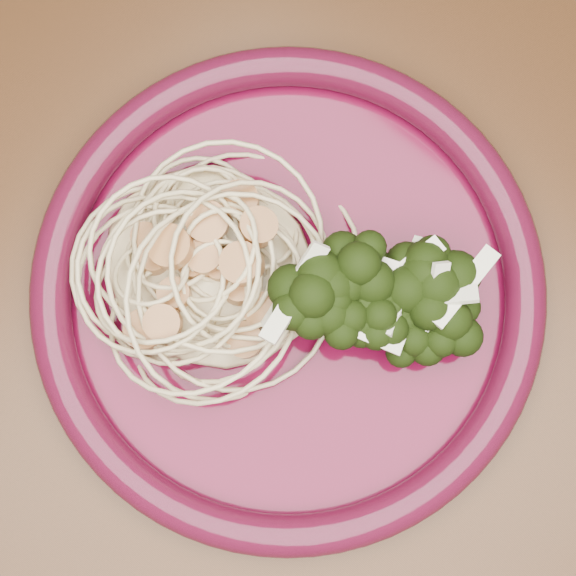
% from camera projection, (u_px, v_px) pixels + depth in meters
% --- Properties ---
extents(dining_table, '(1.20, 0.80, 0.75)m').
position_uv_depth(dining_table, '(157.00, 299.00, 0.59)').
color(dining_table, '#472814').
rests_on(dining_table, ground).
extents(dinner_plate, '(0.40, 0.40, 0.03)m').
position_uv_depth(dinner_plate, '(288.00, 290.00, 0.48)').
color(dinner_plate, '#4D071F').
rests_on(dinner_plate, dining_table).
extents(spaghetti_pile, '(0.17, 0.16, 0.03)m').
position_uv_depth(spaghetti_pile, '(209.00, 263.00, 0.47)').
color(spaghetti_pile, beige).
rests_on(spaghetti_pile, dinner_plate).
extents(scallop_cluster, '(0.17, 0.17, 0.04)m').
position_uv_depth(scallop_cluster, '(202.00, 250.00, 0.44)').
color(scallop_cluster, '#B57D49').
rests_on(scallop_cluster, spaghetti_pile).
extents(broccoli_pile, '(0.15, 0.19, 0.06)m').
position_uv_depth(broccoli_pile, '(389.00, 315.00, 0.46)').
color(broccoli_pile, black).
rests_on(broccoli_pile, dinner_plate).
extents(onion_garnish, '(0.10, 0.12, 0.05)m').
position_uv_depth(onion_garnish, '(397.00, 307.00, 0.42)').
color(onion_garnish, beige).
rests_on(onion_garnish, broccoli_pile).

